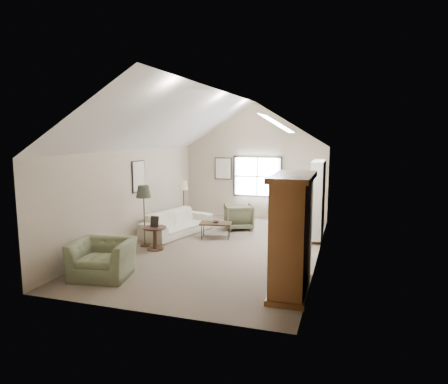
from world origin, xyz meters
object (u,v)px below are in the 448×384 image
(armchair_near, at_px, (103,259))
(coffee_table, at_px, (216,230))
(armoire, at_px, (292,234))
(sofa, at_px, (177,223))
(side_chair, at_px, (280,208))
(side_table, at_px, (155,238))
(armchair_far, at_px, (239,217))

(armchair_near, xyz_separation_m, coffee_table, (1.25, 3.59, -0.16))
(armoire, distance_m, armchair_near, 3.89)
(sofa, relative_size, side_chair, 2.21)
(coffee_table, bearing_deg, side_table, -126.54)
(side_table, relative_size, side_chair, 0.55)
(armoire, relative_size, coffee_table, 2.50)
(armchair_far, xyz_separation_m, coffee_table, (-0.32, -1.28, -0.17))
(sofa, distance_m, side_table, 1.60)
(armchair_near, distance_m, side_chair, 6.51)
(armchair_far, relative_size, side_table, 1.46)
(armchair_far, bearing_deg, side_table, 38.92)
(armchair_far, distance_m, side_chair, 1.54)
(armoire, distance_m, side_chair, 5.73)
(coffee_table, bearing_deg, armchair_far, 75.81)
(sofa, distance_m, armchair_far, 1.95)
(sofa, bearing_deg, armchair_far, -36.69)
(sofa, distance_m, side_chair, 3.48)
(side_table, bearing_deg, coffee_table, 53.46)
(armchair_near, relative_size, coffee_table, 1.34)
(side_chair, bearing_deg, armchair_near, -100.85)
(armoire, height_order, side_chair, armoire)
(armchair_far, bearing_deg, armchair_near, 48.36)
(armoire, xyz_separation_m, armchair_far, (-2.24, 4.51, -0.71))
(coffee_table, bearing_deg, armchair_near, -109.20)
(armoire, bearing_deg, side_table, 154.94)
(coffee_table, bearing_deg, armoire, -51.62)
(armoire, distance_m, coffee_table, 4.22)
(side_table, distance_m, side_chair, 4.63)
(armchair_far, distance_m, coffee_table, 1.33)
(sofa, height_order, side_chair, side_chair)
(side_table, bearing_deg, armchair_far, 62.65)
(armchair_near, bearing_deg, side_chair, 55.85)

